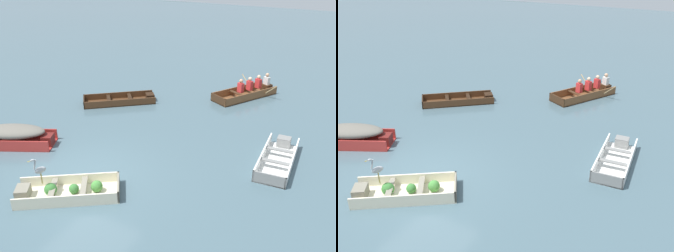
% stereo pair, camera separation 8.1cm
% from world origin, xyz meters
% --- Properties ---
extents(ground_plane, '(80.00, 80.00, 0.00)m').
position_xyz_m(ground_plane, '(0.00, 0.00, 0.00)').
color(ground_plane, '#47606B').
extents(dinghy_cream_foreground, '(2.94, 2.51, 0.39)m').
position_xyz_m(dinghy_cream_foreground, '(0.10, -0.88, 0.14)').
color(dinghy_cream_foreground, beige).
rests_on(dinghy_cream_foreground, ground).
extents(skiff_dark_varnish_near_moored, '(3.08, 2.82, 0.32)m').
position_xyz_m(skiff_dark_varnish_near_moored, '(-2.60, 5.73, 0.11)').
color(skiff_dark_varnish_near_moored, '#4C2D19').
rests_on(skiff_dark_varnish_near_moored, ground).
extents(skiff_white_mid_moored, '(1.17, 2.85, 0.38)m').
position_xyz_m(skiff_white_mid_moored, '(4.87, 3.84, 0.13)').
color(skiff_white_mid_moored, white).
rests_on(skiff_white_mid_moored, ground).
extents(skiff_red_far_moored, '(2.95, 2.16, 0.74)m').
position_xyz_m(skiff_red_far_moored, '(-3.58, 0.55, 0.43)').
color(skiff_red_far_moored, '#AD2D28').
rests_on(skiff_red_far_moored, ground).
extents(rowboat_wooden_brown_with_crew, '(2.62, 3.32, 0.93)m').
position_xyz_m(rowboat_wooden_brown_with_crew, '(2.16, 9.25, 0.25)').
color(rowboat_wooden_brown_with_crew, brown).
rests_on(rowboat_wooden_brown_with_crew, ground).
extents(heron_on_dinghy, '(0.25, 0.45, 0.84)m').
position_xyz_m(heron_on_dinghy, '(-0.45, -1.20, 0.86)').
color(heron_on_dinghy, olive).
rests_on(heron_on_dinghy, dinghy_cream_foreground).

